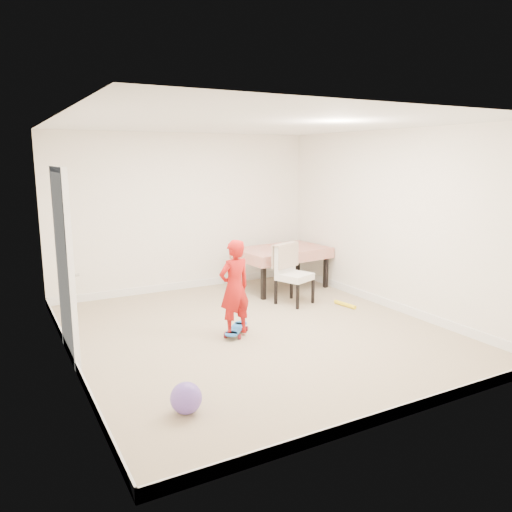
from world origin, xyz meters
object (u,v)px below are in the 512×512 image
skateboard (236,331)px  child (235,290)px  dining_table (282,268)px  balloon (186,398)px  dining_chair (295,274)px

skateboard → child: size_ratio=0.48×
dining_table → skateboard: size_ratio=2.60×
child → balloon: (-1.21, -1.51, -0.46)m
dining_chair → skateboard: dining_chair is taller
child → skateboard: bearing=-138.6°
dining_table → skateboard: dining_table is taller
child → balloon: child is taller
dining_chair → balloon: size_ratio=3.29×
dining_chair → child: size_ratio=0.77×
skateboard → child: 0.56m
balloon → dining_chair: bearing=41.7°
dining_chair → child: bearing=-170.7°
dining_table → child: child is taller
balloon → skateboard: bearing=51.1°
skateboard → child: (-0.05, -0.06, 0.55)m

